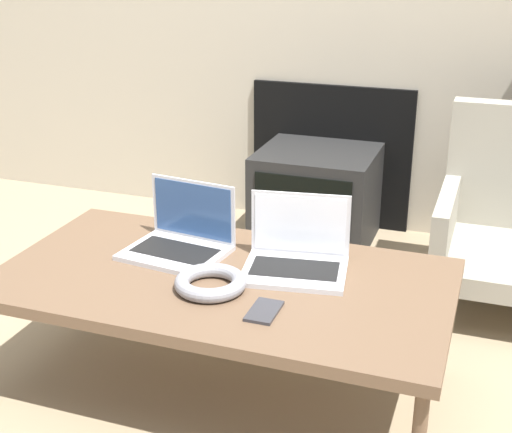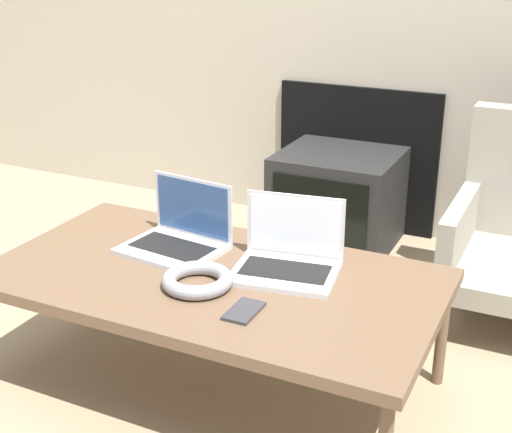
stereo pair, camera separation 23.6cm
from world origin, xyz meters
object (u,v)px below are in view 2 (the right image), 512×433
object	(u,v)px
tv	(338,199)
laptop_right	(289,256)
headphones	(197,280)
phone	(244,311)
laptop_left	(179,235)

from	to	relation	value
tv	laptop_right	bearing A→B (deg)	-78.37
laptop_right	headphones	xyz separation A→B (m)	(-0.19, -0.22, -0.02)
headphones	phone	distance (m)	0.21
laptop_left	headphones	distance (m)	0.29
laptop_right	tv	distance (m)	1.16
laptop_left	tv	size ratio (longest dim) A/B	0.64
laptop_left	tv	bearing A→B (deg)	89.16
laptop_left	tv	xyz separation A→B (m)	(0.16, 1.12, -0.22)
laptop_left	laptop_right	bearing A→B (deg)	7.01
laptop_left	tv	distance (m)	1.15
laptop_right	tv	size ratio (longest dim) A/B	0.65
phone	laptop_left	bearing A→B (deg)	142.19
headphones	tv	bearing A→B (deg)	91.64
laptop_right	headphones	distance (m)	0.29
laptop_left	headphones	size ratio (longest dim) A/B	1.61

